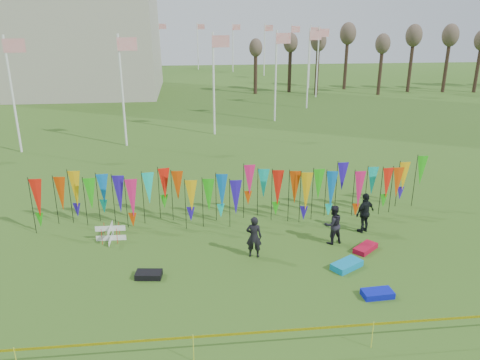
{
  "coord_description": "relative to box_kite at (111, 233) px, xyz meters",
  "views": [
    {
      "loc": [
        -2.08,
        -13.6,
        9.21
      ],
      "look_at": [
        0.11,
        6.0,
        2.24
      ],
      "focal_mm": 35.0,
      "sensor_mm": 36.0,
      "label": 1
    }
  ],
  "objects": [
    {
      "name": "ground",
      "position": [
        5.59,
        -5.07,
        -0.36
      ],
      "size": [
        160.0,
        160.0,
        0.0
      ],
      "primitive_type": "plane",
      "color": "#305417",
      "rests_on": "ground"
    },
    {
      "name": "flagpole_ring",
      "position": [
        -8.41,
        42.93,
        3.64
      ],
      "size": [
        57.4,
        56.16,
        8.0
      ],
      "color": "silver",
      "rests_on": "ground"
    },
    {
      "name": "banner_row",
      "position": [
        5.87,
        1.63,
        1.24
      ],
      "size": [
        18.64,
        0.64,
        2.48
      ],
      "color": "black",
      "rests_on": "ground"
    },
    {
      "name": "caution_tape_near",
      "position": [
        5.37,
        -7.88,
        0.42
      ],
      "size": [
        26.0,
        0.02,
        0.9
      ],
      "color": "#F0DF05",
      "rests_on": "ground"
    },
    {
      "name": "tree_line",
      "position": [
        37.59,
        38.93,
        5.81
      ],
      "size": [
        53.92,
        1.92,
        7.84
      ],
      "color": "#3C291E",
      "rests_on": "ground"
    },
    {
      "name": "box_kite",
      "position": [
        0.0,
        0.0,
        0.0
      ],
      "size": [
        0.65,
        0.65,
        0.72
      ],
      "rotation": [
        0.0,
        0.0,
        -0.02
      ],
      "color": "red",
      "rests_on": "ground"
    },
    {
      "name": "person_left",
      "position": [
        5.93,
        -2.05,
        0.51
      ],
      "size": [
        0.72,
        0.6,
        1.74
      ],
      "primitive_type": "imported",
      "rotation": [
        0.0,
        0.0,
        2.91
      ],
      "color": "black",
      "rests_on": "ground"
    },
    {
      "name": "person_mid",
      "position": [
        9.41,
        -1.24,
        0.5
      ],
      "size": [
        0.94,
        0.71,
        1.72
      ],
      "primitive_type": "imported",
      "rotation": [
        0.0,
        0.0,
        3.39
      ],
      "color": "black",
      "rests_on": "ground"
    },
    {
      "name": "person_right",
      "position": [
        11.15,
        -0.33,
        0.56
      ],
      "size": [
        1.24,
        1.06,
        1.84
      ],
      "primitive_type": "imported",
      "rotation": [
        0.0,
        0.0,
        3.65
      ],
      "color": "black",
      "rests_on": "ground"
    },
    {
      "name": "kite_bag_turquoise",
      "position": [
        9.36,
        -3.35,
        -0.24
      ],
      "size": [
        1.39,
        1.18,
        0.25
      ],
      "primitive_type": "cube",
      "rotation": [
        0.0,
        0.0,
        0.55
      ],
      "color": "#0C86BB",
      "rests_on": "ground"
    },
    {
      "name": "kite_bag_blue",
      "position": [
        9.79,
        -5.35,
        -0.25
      ],
      "size": [
        1.09,
        0.61,
        0.22
      ],
      "primitive_type": "cube",
      "rotation": [
        0.0,
        0.0,
        0.06
      ],
      "color": "#0B16B8",
      "rests_on": "ground"
    },
    {
      "name": "kite_bag_red",
      "position": [
        10.6,
        -2.06,
        -0.25
      ],
      "size": [
        1.23,
        1.16,
        0.21
      ],
      "primitive_type": "cube",
      "rotation": [
        0.0,
        0.0,
        0.7
      ],
      "color": "#B00B29",
      "rests_on": "ground"
    },
    {
      "name": "kite_bag_black",
      "position": [
        1.83,
        -3.21,
        -0.25
      ],
      "size": [
        1.02,
        0.67,
        0.22
      ],
      "primitive_type": "cube",
      "rotation": [
        0.0,
        0.0,
        -0.12
      ],
      "color": "black",
      "rests_on": "ground"
    }
  ]
}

